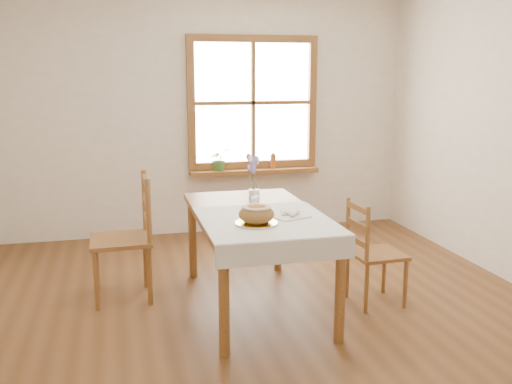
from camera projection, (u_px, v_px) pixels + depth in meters
ground at (266, 321)px, 4.16m from camera, size 5.00×5.00×0.00m
room_walls at (267, 83)px, 3.81m from camera, size 4.60×5.10×2.65m
window at (253, 103)px, 6.33m from camera, size 1.46×0.08×1.46m
window_sill at (254, 171)px, 6.42m from camera, size 1.46×0.20×0.05m
dining_table at (256, 222)px, 4.31m from camera, size 0.90×1.60×0.75m
table_linen at (266, 221)px, 4.00m from camera, size 0.91×0.99×0.01m
chair_left at (121, 238)px, 4.48m from camera, size 0.50×0.48×1.00m
chair_right at (377, 252)px, 4.41m from camera, size 0.42×0.40×0.82m
bread_plate at (256, 223)px, 3.88m from camera, size 0.34×0.34×0.02m
bread_loaf at (256, 213)px, 3.87m from camera, size 0.24×0.24×0.13m
egg_napkin at (290, 216)px, 4.09m from camera, size 0.30×0.28×0.01m
eggs at (290, 213)px, 4.08m from camera, size 0.23×0.22×0.04m
salt_shaker at (254, 203)px, 4.29m from camera, size 0.06×0.06×0.10m
pepper_shaker at (256, 201)px, 4.39m from camera, size 0.05×0.05×0.09m
flower_vase at (254, 196)px, 4.59m from camera, size 0.10×0.10×0.10m
lavender_bouquet at (254, 173)px, 4.55m from camera, size 0.15×0.15×0.29m
potted_plant at (219, 162)px, 6.30m from camera, size 0.25×0.27×0.19m
amber_bottle at (273, 160)px, 6.45m from camera, size 0.08×0.08×0.18m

